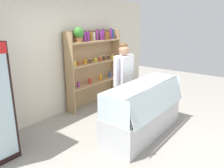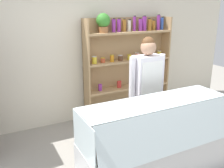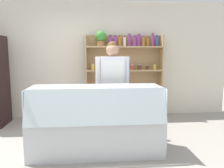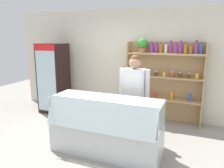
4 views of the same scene
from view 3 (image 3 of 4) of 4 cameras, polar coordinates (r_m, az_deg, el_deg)
The scene contains 5 objects.
ground_plane at distance 3.51m, azimuth -6.63°, elevation -17.07°, with size 12.00×12.00×0.00m, color gray.
back_wall at distance 5.24m, azimuth -6.25°, elevation 6.41°, with size 6.80×0.10×2.70m, color silver.
shelving_unit at distance 5.07m, azimuth 2.68°, elevation 4.00°, with size 1.76×0.29×1.99m.
deli_display_case at distance 3.35m, azimuth -4.12°, elevation -12.46°, with size 1.93×0.72×1.01m.
shop_clerk at distance 3.86m, azimuth 0.13°, elevation 0.87°, with size 0.60×0.25×1.70m.
Camera 3 is at (0.11, -3.18, 1.47)m, focal length 35.00 mm.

